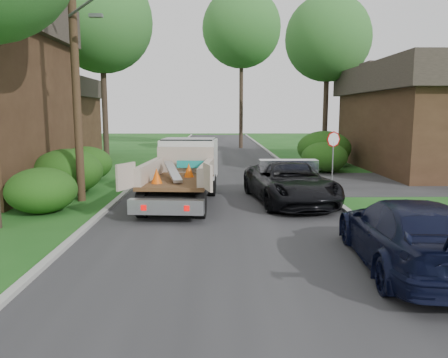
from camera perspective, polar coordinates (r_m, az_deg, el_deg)
ground at (r=11.99m, az=0.59°, el=-7.53°), size 120.00×120.00×0.00m
road at (r=21.77m, az=-0.13°, el=-0.16°), size 8.00×90.00×0.02m
curb_left at (r=22.09m, az=-10.83°, el=-0.04°), size 0.20×90.00×0.12m
curb_right at (r=22.21m, az=10.51°, el=0.01°), size 0.20×90.00×0.12m
stop_sign at (r=21.30m, az=14.08°, el=4.18°), size 0.71×0.32×2.48m
utility_pole at (r=17.38m, az=-18.85°, el=14.25°), size 2.42×1.25×10.00m
house_left_far at (r=36.01m, az=-22.66°, el=7.53°), size 7.56×7.56×6.00m
house_right at (r=28.78m, az=26.82°, el=7.37°), size 9.72×12.96×6.20m
hedge_left_a at (r=15.87m, az=-22.72°, el=-1.37°), size 2.34×2.34×1.53m
hedge_left_b at (r=19.20m, az=-19.76°, el=0.94°), size 2.86×2.86×1.87m
hedge_left_c at (r=22.61m, az=-17.64°, el=1.92°), size 2.60×2.60×1.70m
hedge_right_a at (r=25.39m, az=12.99°, el=2.80°), size 2.60×2.60×1.70m
hedge_right_b at (r=28.43m, az=12.93°, el=3.93°), size 3.38×3.38×2.21m
tree_left_far at (r=29.94m, az=-15.74°, el=19.20°), size 6.40×6.40×12.20m
tree_right_far at (r=32.87m, az=13.42°, el=17.42°), size 6.00×6.00×11.50m
tree_center_far at (r=42.27m, az=2.31°, el=19.06°), size 7.20×7.20×14.60m
flatbed_truck at (r=16.80m, az=-5.11°, el=1.49°), size 3.01×6.28×2.31m
black_pickup at (r=16.44m, az=8.55°, el=-0.43°), size 3.27×5.85×1.55m
navy_suv at (r=10.24m, az=22.93°, el=-6.64°), size 2.54×5.41×1.52m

